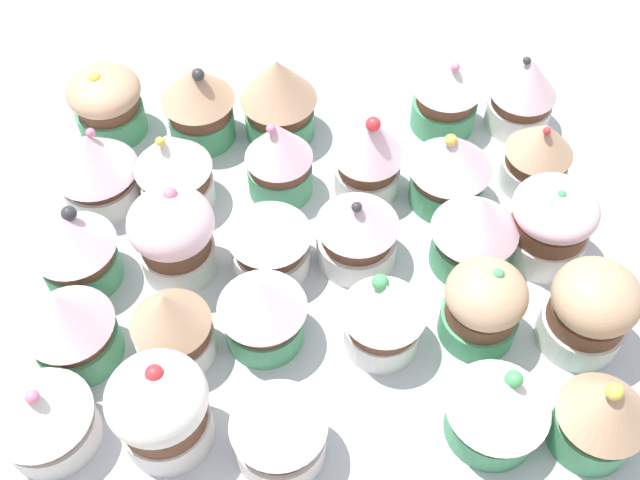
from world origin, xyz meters
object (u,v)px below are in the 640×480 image
(cupcake_17, at_px, (590,309))
(cupcake_14, at_px, (269,242))
(cupcake_25, at_px, (279,428))
(cupcake_2, at_px, (278,96))
(cupcake_9, at_px, (173,168))
(cupcake_26, at_px, (161,409))
(cupcake_27, at_px, (41,415))
(cupcake_13, at_px, (357,229))
(cupcake_15, at_px, (174,231))
(cupcake_8, at_px, (279,158))
(cupcake_24, at_px, (498,407))
(cupcake_16, at_px, (74,247))
(cupcake_1, at_px, (447,93))
(cupcake_4, at_px, (107,103))
(cupcake_20, at_px, (262,309))
(cupcake_5, at_px, (538,154))
(cupcake_6, at_px, (450,167))
(cupcake_11, at_px, (550,223))
(cupcake_0, at_px, (523,92))
(cupcake_3, at_px, (198,102))
(cupcake_23, at_px, (603,414))
(baking_tray, at_px, (320,268))
(cupcake_12, at_px, (475,231))
(cupcake_21, at_px, (171,324))
(cupcake_22, at_px, (69,325))
(cupcake_18, at_px, (483,305))
(cupcake_10, at_px, (94,166))
(cupcake_19, at_px, (384,314))
(cupcake_7, at_px, (369,154))

(cupcake_17, bearing_deg, cupcake_14, -16.52)
(cupcake_17, xyz_separation_m, cupcake_25, (0.21, 0.08, -0.00))
(cupcake_2, distance_m, cupcake_9, 0.11)
(cupcake_26, distance_m, cupcake_27, 0.08)
(cupcake_13, xyz_separation_m, cupcake_15, (0.13, 0.00, 0.00))
(cupcake_8, relative_size, cupcake_13, 1.06)
(cupcake_24, bearing_deg, cupcake_17, -137.28)
(cupcake_2, distance_m, cupcake_14, 0.15)
(cupcake_16, bearing_deg, cupcake_1, -152.00)
(cupcake_9, bearing_deg, cupcake_4, -51.63)
(cupcake_20, bearing_deg, cupcake_5, -147.17)
(cupcake_1, bearing_deg, cupcake_16, 28.00)
(cupcake_15, bearing_deg, cupcake_6, -164.43)
(cupcake_27, bearing_deg, cupcake_6, -145.03)
(cupcake_6, xyz_separation_m, cupcake_27, (0.28, 0.20, -0.00))
(cupcake_11, bearing_deg, cupcake_26, 27.48)
(cupcake_6, bearing_deg, cupcake_5, -167.71)
(cupcake_1, distance_m, cupcake_27, 0.40)
(cupcake_0, distance_m, cupcake_5, 0.07)
(cupcake_3, bearing_deg, cupcake_23, 133.52)
(baking_tray, distance_m, cupcake_5, 0.20)
(cupcake_6, height_order, cupcake_12, cupcake_6)
(cupcake_21, bearing_deg, cupcake_9, -85.73)
(cupcake_5, xyz_separation_m, cupcake_17, (-0.01, 0.15, 0.00))
(cupcake_22, height_order, cupcake_23, cupcake_23)
(cupcake_21, xyz_separation_m, cupcake_25, (-0.07, 0.08, 0.00))
(cupcake_23, distance_m, cupcake_27, 0.35)
(cupcake_14, height_order, cupcake_26, cupcake_26)
(cupcake_18, bearing_deg, cupcake_10, -25.04)
(cupcake_0, relative_size, cupcake_10, 1.01)
(baking_tray, xyz_separation_m, cupcake_0, (-0.18, -0.15, 0.04))
(cupcake_16, distance_m, cupcake_20, 0.15)
(cupcake_9, height_order, cupcake_25, cupcake_9)
(cupcake_5, relative_size, cupcake_27, 0.99)
(cupcake_16, bearing_deg, cupcake_20, 157.97)
(cupcake_17, bearing_deg, cupcake_21, 0.59)
(cupcake_9, height_order, cupcake_19, same)
(cupcake_22, distance_m, cupcake_23, 0.35)
(cupcake_12, xyz_separation_m, cupcake_13, (0.09, -0.01, -0.00))
(cupcake_20, bearing_deg, cupcake_23, 158.56)
(cupcake_18, height_order, cupcake_26, cupcake_26)
(cupcake_21, bearing_deg, cupcake_25, 133.76)
(cupcake_5, distance_m, cupcake_20, 0.26)
(cupcake_1, relative_size, cupcake_8, 0.96)
(cupcake_0, bearing_deg, cupcake_7, 27.85)
(cupcake_3, relative_size, cupcake_6, 1.06)
(cupcake_8, height_order, cupcake_15, cupcake_15)
(cupcake_10, height_order, cupcake_11, cupcake_10)
(cupcake_1, relative_size, cupcake_5, 1.07)
(cupcake_11, xyz_separation_m, cupcake_26, (0.27, 0.14, 0.00))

